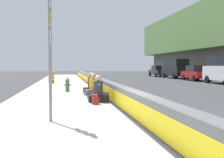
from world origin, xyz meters
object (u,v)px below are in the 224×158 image
(backpack, at_px, (95,99))
(construction_barrel, at_px, (51,78))
(seated_person_middle, at_px, (98,92))
(parked_car_far, at_px, (176,68))
(parked_car_farther, at_px, (158,71))
(seated_person_rear, at_px, (93,89))
(seated_person_far, at_px, (91,87))
(parked_car_midline, at_px, (196,73))
(fire_hydrant, at_px, (67,84))
(seated_person_foreground, at_px, (98,93))
(route_sign_post, at_px, (50,45))

(backpack, distance_m, construction_barrel, 14.51)
(seated_person_middle, relative_size, parked_car_far, 0.21)
(seated_person_middle, xyz_separation_m, parked_car_farther, (28.86, -12.82, 0.38))
(parked_car_far, distance_m, parked_car_farther, 6.51)
(construction_barrel, bearing_deg, seated_person_rear, -166.45)
(seated_person_middle, height_order, parked_car_far, parked_car_far)
(seated_person_far, height_order, parked_car_midline, parked_car_midline)
(seated_person_middle, bearing_deg, parked_car_far, -30.16)
(construction_barrel, xyz_separation_m, parked_car_far, (9.89, -15.72, 0.73))
(construction_barrel, distance_m, parked_car_midline, 16.12)
(construction_barrel, relative_size, parked_car_far, 0.18)
(fire_hydrant, xyz_separation_m, construction_barrel, (8.60, 1.35, 0.03))
(seated_person_foreground, bearing_deg, seated_person_middle, -5.56)
(parked_car_midline, bearing_deg, parked_car_farther, 0.54)
(seated_person_far, bearing_deg, fire_hydrant, 47.40)
(seated_person_rear, xyz_separation_m, seated_person_far, (1.21, -0.01, 0.01))
(backpack, xyz_separation_m, parked_car_midline, (18.14, -13.25, 0.53))
(construction_barrel, bearing_deg, route_sign_post, -177.27)
(route_sign_post, distance_m, seated_person_foreground, 4.68)
(route_sign_post, height_order, construction_barrel, route_sign_post)
(parked_car_midline, bearing_deg, route_sign_post, 145.27)
(seated_person_far, height_order, parked_car_far, parked_car_far)
(parked_car_midline, distance_m, parked_car_far, 6.07)
(seated_person_foreground, xyz_separation_m, parked_car_farther, (29.95, -12.92, 0.36))
(route_sign_post, xyz_separation_m, seated_person_rear, (6.53, -1.82, -1.73))
(route_sign_post, height_order, parked_car_farther, route_sign_post)
(fire_hydrant, bearing_deg, construction_barrel, 8.93)
(construction_barrel, bearing_deg, seated_person_middle, -167.73)
(seated_person_middle, bearing_deg, backpack, 170.34)
(seated_person_rear, height_order, construction_barrel, seated_person_rear)
(seated_person_rear, distance_m, parked_car_far, 24.66)
(parked_car_midline, relative_size, parked_car_far, 0.88)
(route_sign_post, relative_size, seated_person_rear, 3.13)
(fire_hydrant, xyz_separation_m, seated_person_middle, (-3.89, -1.36, -0.11))
(seated_person_rear, xyz_separation_m, backpack, (-3.30, 0.25, -0.17))
(seated_person_rear, distance_m, construction_barrel, 11.32)
(seated_person_rear, xyz_separation_m, parked_car_farther, (27.38, -12.88, 0.36))
(fire_hydrant, relative_size, parked_car_midline, 0.19)
(seated_person_middle, relative_size, parked_car_midline, 0.24)
(backpack, bearing_deg, parked_car_midline, -36.14)
(seated_person_foreground, xyz_separation_m, parked_car_midline, (17.41, -13.04, 0.36))
(route_sign_post, relative_size, parked_car_far, 0.70)
(seated_person_foreground, relative_size, parked_car_farther, 0.25)
(seated_person_middle, relative_size, seated_person_far, 0.93)
(route_sign_post, height_order, seated_person_rear, route_sign_post)
(seated_person_rear, relative_size, parked_car_farther, 0.26)
(fire_hydrant, relative_size, seated_person_far, 0.75)
(seated_person_rear, xyz_separation_m, parked_car_midline, (14.85, -13.00, 0.36))
(fire_hydrant, relative_size, seated_person_foreground, 0.77)
(backpack, bearing_deg, seated_person_middle, -9.66)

